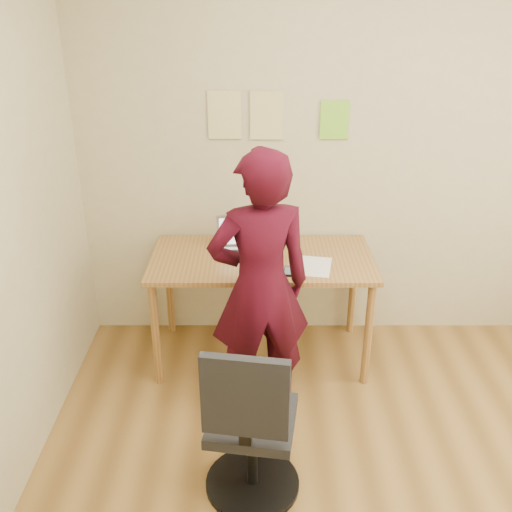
{
  "coord_description": "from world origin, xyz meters",
  "views": [
    {
      "loc": [
        -0.58,
        -1.86,
        2.28
      ],
      "look_at": [
        -0.58,
        0.95,
        0.95
      ],
      "focal_mm": 40.0,
      "sensor_mm": 36.0,
      "label": 1
    }
  ],
  "objects_px": {
    "person": "(260,287)",
    "desk": "(262,269)",
    "phone": "(289,271)",
    "laptop": "(240,245)",
    "office_chair": "(250,434)"
  },
  "relations": [
    {
      "from": "person",
      "to": "desk",
      "type": "bearing_deg",
      "value": -104.38
    },
    {
      "from": "desk",
      "to": "phone",
      "type": "bearing_deg",
      "value": -52.24
    },
    {
      "from": "laptop",
      "to": "office_chair",
      "type": "relative_size",
      "value": 0.34
    },
    {
      "from": "office_chair",
      "to": "person",
      "type": "relative_size",
      "value": 0.58
    },
    {
      "from": "office_chair",
      "to": "desk",
      "type": "bearing_deg",
      "value": 95.8
    },
    {
      "from": "laptop",
      "to": "person",
      "type": "height_order",
      "value": "person"
    },
    {
      "from": "phone",
      "to": "laptop",
      "type": "bearing_deg",
      "value": 144.66
    },
    {
      "from": "phone",
      "to": "person",
      "type": "xyz_separation_m",
      "value": [
        -0.18,
        -0.28,
        0.04
      ]
    },
    {
      "from": "phone",
      "to": "office_chair",
      "type": "xyz_separation_m",
      "value": [
        -0.23,
        -0.98,
        -0.36
      ]
    },
    {
      "from": "desk",
      "to": "phone",
      "type": "height_order",
      "value": "phone"
    },
    {
      "from": "laptop",
      "to": "phone",
      "type": "bearing_deg",
      "value": -47.0
    },
    {
      "from": "laptop",
      "to": "phone",
      "type": "distance_m",
      "value": 0.42
    },
    {
      "from": "phone",
      "to": "desk",
      "type": "bearing_deg",
      "value": 136.12
    },
    {
      "from": "desk",
      "to": "laptop",
      "type": "bearing_deg",
      "value": 150.49
    },
    {
      "from": "desk",
      "to": "person",
      "type": "distance_m",
      "value": 0.51
    }
  ]
}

